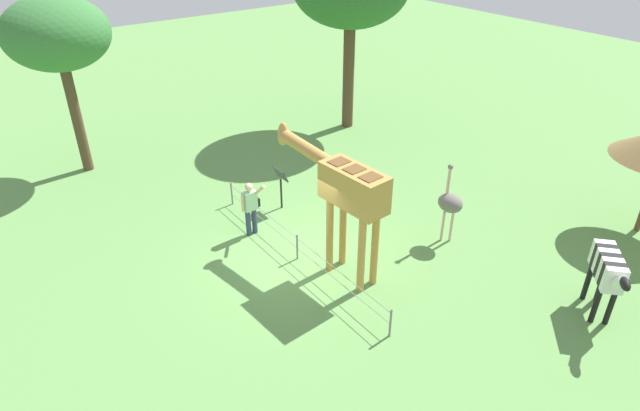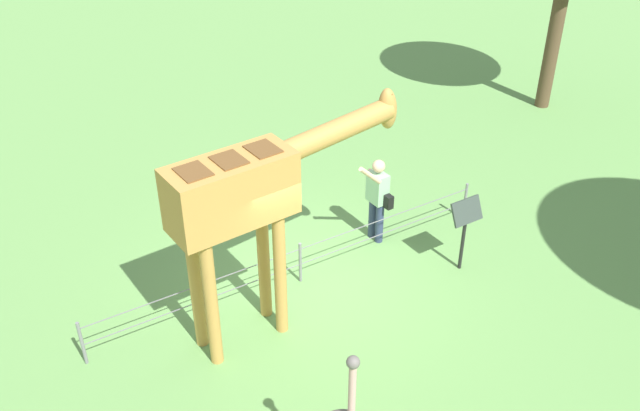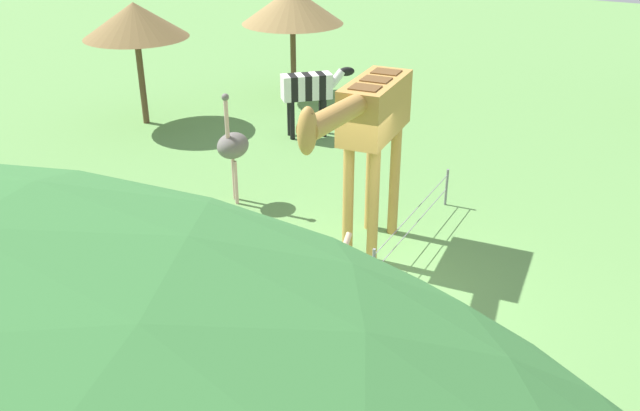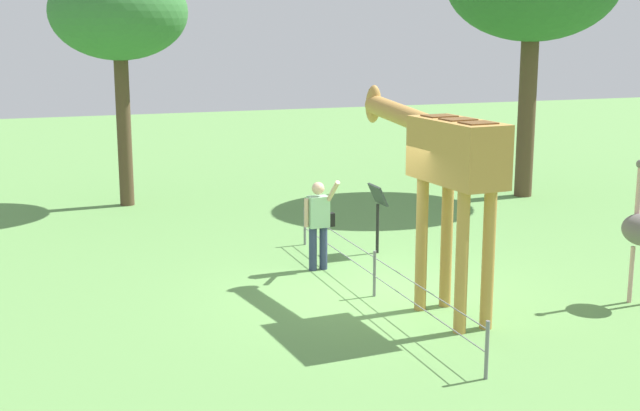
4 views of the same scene
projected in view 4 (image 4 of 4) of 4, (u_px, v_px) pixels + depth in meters
ground_plane at (381, 295)px, 13.89m from camera, size 60.00×60.00×0.00m
giraffe at (446, 161)px, 12.57m from camera, size 3.65×0.83×3.29m
visitor at (319, 220)px, 15.15m from camera, size 0.65×0.58×1.68m
tree_northeast at (119, 14)px, 19.90m from camera, size 3.18×3.18×5.66m
info_sign at (378, 204)px, 16.26m from camera, size 0.56×0.21×1.32m
wire_fence at (375, 272)px, 13.76m from camera, size 7.05×0.05×0.75m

